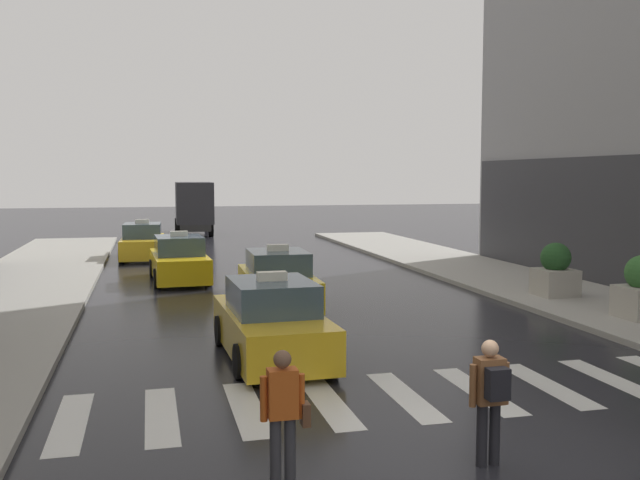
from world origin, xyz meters
name	(u,v)px	position (x,y,z in m)	size (l,w,h in m)	color
ground_plane	(487,466)	(0.00, 0.00, 0.00)	(160.00, 160.00, 0.00)	black
crosswalk_markings	(405,396)	(0.00, 3.00, 0.00)	(11.30, 2.80, 0.01)	silver
taxi_lead	(271,323)	(-1.77, 6.05, 0.72)	(2.04, 4.59, 1.80)	gold
taxi_second	(278,282)	(-0.63, 11.63, 0.72)	(2.01, 4.58, 1.80)	yellow
taxi_third	(179,261)	(-3.15, 17.30, 0.72)	(2.08, 4.61, 1.80)	yellow
taxi_fourth	(143,243)	(-4.45, 24.61, 0.72)	(2.07, 4.60, 1.80)	gold
box_truck	(193,206)	(-1.38, 37.46, 1.85)	(2.41, 7.59, 3.35)	#2D2D2D
pedestrian_with_backpack	(490,393)	(0.03, 0.00, 0.97)	(0.55, 0.43, 1.65)	black
pedestrian_with_handbag	(284,408)	(-2.64, 0.14, 0.93)	(0.60, 0.24, 1.65)	#333338
planter_mid_block	(555,272)	(7.67, 10.68, 0.87)	(1.10, 1.10, 1.60)	#A8A399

